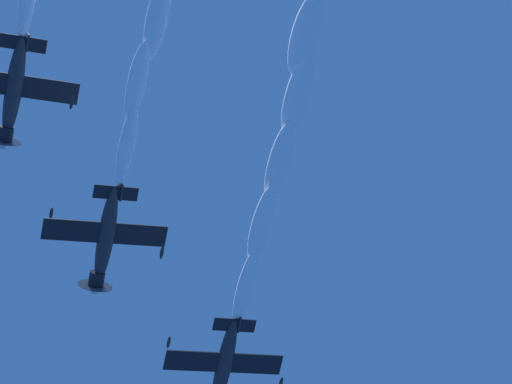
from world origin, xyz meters
TOP-DOWN VIEW (x-y plane):
  - airplane_lead at (-3.68, 3.59)m, footprint 8.17×8.67m
  - airplane_left_wingman at (7.20, -3.54)m, footprint 8.13×8.56m
  - airplane_right_wingman at (18.08, -8.55)m, footprint 8.15×8.75m

SIDE VIEW (x-z plane):
  - airplane_lead at x=-3.68m, z-range 74.96..78.35m
  - airplane_left_wingman at x=7.20m, z-range 75.24..79.05m
  - airplane_right_wingman at x=18.08m, z-range 77.26..80.73m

